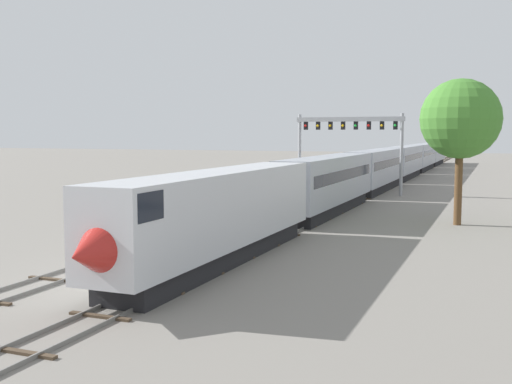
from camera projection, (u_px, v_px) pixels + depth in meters
The scene contains 7 objects.
ground_plane at pixel (142, 277), 28.84m from camera, with size 400.00×400.00×0.00m, color gray.
track_main at pixel (393, 183), 83.60m from camera, with size 2.60×200.00×0.16m.
track_near at pixel (313, 195), 67.12m from camera, with size 2.60×160.00×0.16m.
passenger_train at pixel (393, 164), 82.58m from camera, with size 3.04×130.77×4.80m.
signal_gantry at pixel (349, 135), 68.19m from camera, with size 12.10×0.49×8.89m.
stop_sign at pixel (78, 215), 36.93m from camera, with size 0.76×0.08×2.88m.
trackside_tree_left at pixel (460, 119), 44.72m from camera, with size 5.82×5.82×10.70m.
Camera 1 is at (15.45, -24.34, 6.72)m, focal length 43.25 mm.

